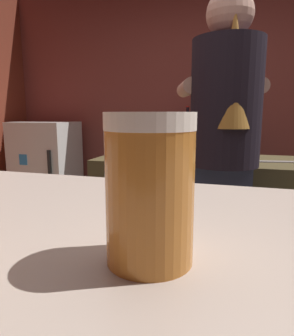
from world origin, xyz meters
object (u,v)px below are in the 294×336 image
(bottle_olive_oil, at_px, (194,115))
(mini_fridge, at_px, (47,167))
(bottle_hot_sauce, at_px, (216,115))
(bottle_soy, at_px, (188,117))
(mixing_bowl, at_px, (189,156))
(pint_glass_far, at_px, (150,189))
(bartender, at_px, (224,148))
(chefs_knife, at_px, (274,162))

(bottle_olive_oil, bearing_deg, mini_fridge, -174.27)
(bottle_hot_sauce, xyz_separation_m, bottle_soy, (-0.31, 0.04, -0.02))
(mixing_bowl, bearing_deg, bottle_hot_sauce, 87.50)
(pint_glass_far, bearing_deg, bottle_olive_oil, 96.99)
(bottle_olive_oil, height_order, bottle_soy, bottle_olive_oil)
(bartender, distance_m, bottle_hot_sauce, 1.80)
(chefs_knife, bearing_deg, mini_fridge, 143.53)
(mixing_bowl, distance_m, bottle_olive_oil, 1.43)
(mini_fridge, height_order, bottle_soy, bottle_soy)
(mixing_bowl, xyz_separation_m, bottle_olive_oil, (-0.17, 1.40, 0.25))
(pint_glass_far, relative_size, bottle_olive_oil, 0.58)
(bottle_hot_sauce, relative_size, bottle_soy, 1.31)
(pint_glass_far, height_order, bottle_soy, bottle_soy)
(mini_fridge, bearing_deg, pint_glass_far, -53.43)
(mini_fridge, bearing_deg, bartender, -36.41)
(chefs_knife, relative_size, bottle_olive_oil, 1.02)
(mini_fridge, bearing_deg, bottle_hot_sauce, 5.82)
(mini_fridge, xyz_separation_m, mixing_bowl, (1.92, -1.22, 0.38))
(bottle_soy, bearing_deg, bartender, -75.44)
(bartender, bearing_deg, mixing_bowl, 15.94)
(pint_glass_far, bearing_deg, bartender, 89.22)
(pint_glass_far, height_order, bottle_hot_sauce, bottle_hot_sauce)
(bartender, relative_size, mixing_bowl, 8.54)
(mixing_bowl, bearing_deg, pint_glass_far, -82.82)
(bottle_hot_sauce, bearing_deg, bartender, -84.82)
(mini_fridge, relative_size, chefs_knife, 4.57)
(chefs_knife, bearing_deg, bartender, -134.99)
(bottle_soy, bearing_deg, chefs_knife, -61.99)
(bottle_soy, bearing_deg, mixing_bowl, -80.38)
(bartender, xyz_separation_m, chefs_knife, (0.28, 0.41, -0.12))
(bartender, xyz_separation_m, bottle_olive_oil, (-0.39, 1.75, 0.16))
(bottle_hot_sauce, height_order, bottle_olive_oil, bottle_hot_sauce)
(mixing_bowl, relative_size, bottle_hot_sauce, 0.82)
(chefs_knife, height_order, bottle_hot_sauce, bottle_hot_sauce)
(bartender, height_order, chefs_knife, bartender)
(bartender, xyz_separation_m, pint_glass_far, (-0.02, -1.28, 0.10))
(mini_fridge, distance_m, bottle_hot_sauce, 2.09)
(bartender, bearing_deg, bottle_soy, -1.75)
(bartender, distance_m, pint_glass_far, 1.29)
(bottle_hot_sauce, bearing_deg, chefs_knife, -72.26)
(bartender, xyz_separation_m, bottle_soy, (-0.47, 1.82, 0.14))
(pint_glass_far, bearing_deg, bottle_soy, 98.34)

